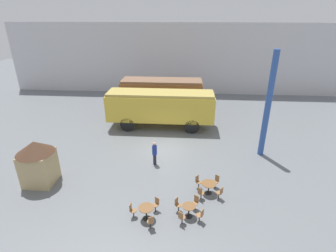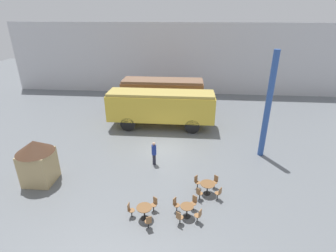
# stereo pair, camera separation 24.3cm
# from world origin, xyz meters

# --- Properties ---
(ground_plane) EXTENTS (80.00, 80.00, 0.00)m
(ground_plane) POSITION_xyz_m (0.00, 0.00, 0.00)
(ground_plane) COLOR slate
(backdrop_wall) EXTENTS (44.00, 0.15, 9.00)m
(backdrop_wall) POSITION_xyz_m (0.00, 15.82, 4.50)
(backdrop_wall) COLOR silver
(backdrop_wall) RESTS_ON ground_plane
(passenger_coach_wooden) EXTENTS (8.70, 2.76, 3.55)m
(passenger_coach_wooden) POSITION_xyz_m (-1.03, 8.75, 2.16)
(passenger_coach_wooden) COLOR brown
(passenger_coach_wooden) RESTS_ON ground_plane
(passenger_coach_vintage) EXTENTS (9.90, 2.60, 3.51)m
(passenger_coach_vintage) POSITION_xyz_m (-0.71, 4.31, 2.16)
(passenger_coach_vintage) COLOR gold
(passenger_coach_vintage) RESTS_ON ground_plane
(cafe_table_near) EXTENTS (0.84, 0.84, 0.76)m
(cafe_table_near) POSITION_xyz_m (-0.27, -7.84, 0.59)
(cafe_table_near) COLOR black
(cafe_table_near) RESTS_ON ground_plane
(cafe_table_mid) EXTENTS (0.73, 0.73, 0.72)m
(cafe_table_mid) POSITION_xyz_m (2.01, -7.51, 0.53)
(cafe_table_mid) COLOR black
(cafe_table_mid) RESTS_ON ground_plane
(cafe_table_far) EXTENTS (0.90, 0.90, 0.74)m
(cafe_table_far) POSITION_xyz_m (3.21, -5.43, 0.59)
(cafe_table_far) COLOR black
(cafe_table_far) RESTS_ON ground_plane
(cafe_chair_0) EXTENTS (0.38, 0.40, 0.87)m
(cafe_chair_0) POSITION_xyz_m (0.07, -8.56, 0.51)
(cafe_chair_0) COLOR black
(cafe_chair_0) RESTS_ON ground_plane
(cafe_chair_1) EXTENTS (0.40, 0.40, 0.87)m
(cafe_chair_1) POSITION_xyz_m (0.19, -7.20, 0.51)
(cafe_chair_1) COLOR black
(cafe_chair_1) RESTS_ON ground_plane
(cafe_chair_2) EXTENTS (0.36, 0.36, 0.87)m
(cafe_chair_2) POSITION_xyz_m (-1.06, -7.78, 0.51)
(cafe_chair_2) COLOR black
(cafe_chair_2) RESTS_ON ground_plane
(cafe_chair_3) EXTENTS (0.40, 0.39, 0.87)m
(cafe_chair_3) POSITION_xyz_m (1.38, -7.12, 0.51)
(cafe_chair_3) COLOR black
(cafe_chair_3) RESTS_ON ground_plane
(cafe_chair_4) EXTENTS (0.39, 0.40, 0.87)m
(cafe_chair_4) POSITION_xyz_m (1.62, -8.13, 0.51)
(cafe_chair_4) COLOR black
(cafe_chair_4) RESTS_ON ground_plane
(cafe_chair_5) EXTENTS (0.40, 0.39, 0.87)m
(cafe_chair_5) POSITION_xyz_m (2.63, -7.89, 0.51)
(cafe_chair_5) COLOR black
(cafe_chair_5) RESTS_ON ground_plane
(cafe_chair_6) EXTENTS (0.39, 0.40, 0.87)m
(cafe_chair_6) POSITION_xyz_m (2.39, -6.88, 0.51)
(cafe_chair_6) COLOR black
(cafe_chair_6) RESTS_ON ground_plane
(cafe_chair_7) EXTENTS (0.41, 0.40, 0.87)m
(cafe_chair_7) POSITION_xyz_m (3.85, -5.95, 0.51)
(cafe_chair_7) COLOR black
(cafe_chair_7) RESTS_ON ground_plane
(cafe_chair_8) EXTENTS (0.40, 0.41, 0.87)m
(cafe_chair_8) POSITION_xyz_m (3.73, -4.79, 0.51)
(cafe_chair_8) COLOR black
(cafe_chair_8) RESTS_ON ground_plane
(cafe_chair_9) EXTENTS (0.41, 0.40, 0.87)m
(cafe_chair_9) POSITION_xyz_m (2.58, -4.91, 0.51)
(cafe_chair_9) COLOR black
(cafe_chair_9) RESTS_ON ground_plane
(cafe_chair_10) EXTENTS (0.40, 0.41, 0.87)m
(cafe_chair_10) POSITION_xyz_m (2.69, -6.07, 0.51)
(cafe_chair_10) COLOR black
(cafe_chair_10) RESTS_ON ground_plane
(visitor_person) EXTENTS (0.34, 0.34, 1.80)m
(visitor_person) POSITION_xyz_m (-0.48, -2.38, 0.99)
(visitor_person) COLOR #262633
(visitor_person) RESTS_ON ground_plane
(ticket_kiosk) EXTENTS (2.34, 2.34, 3.00)m
(ticket_kiosk) POSITION_xyz_m (-7.61, -5.10, 1.67)
(ticket_kiosk) COLOR tan
(ticket_kiosk) RESTS_ON ground_plane
(support_pillar) EXTENTS (0.44, 0.44, 8.00)m
(support_pillar) POSITION_xyz_m (7.61, -0.25, 4.00)
(support_pillar) COLOR #2D519E
(support_pillar) RESTS_ON ground_plane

